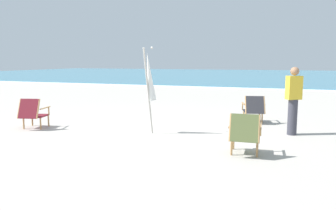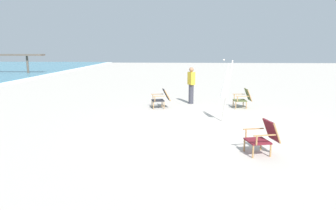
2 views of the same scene
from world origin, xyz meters
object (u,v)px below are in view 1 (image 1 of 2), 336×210
at_px(umbrella_furled_white, 149,77).
at_px(person_near_chairs, 293,100).
at_px(beach_chair_front_right, 33,113).
at_px(beach_chair_back_right, 254,108).
at_px(beach_chair_back_left, 245,133).

bearing_deg(umbrella_furled_white, person_near_chairs, 18.19).
bearing_deg(beach_chair_front_right, person_near_chairs, 13.79).
height_order(beach_chair_back_right, person_near_chairs, person_near_chairs).
distance_m(beach_chair_front_right, person_near_chairs, 6.58).
distance_m(beach_chair_back_right, umbrella_furled_white, 3.37).
bearing_deg(beach_chair_back_left, umbrella_furled_white, 155.69).
height_order(beach_chair_back_left, beach_chair_front_right, beach_chair_back_left).
bearing_deg(beach_chair_front_right, umbrella_furled_white, 8.99).
xyz_separation_m(beach_chair_front_right, umbrella_furled_white, (3.11, 0.49, 0.95)).
bearing_deg(person_near_chairs, beach_chair_front_right, -166.21).
relative_size(umbrella_furled_white, person_near_chairs, 1.30).
xyz_separation_m(beach_chair_back_left, umbrella_furled_white, (-2.40, 1.08, 0.95)).
xyz_separation_m(beach_chair_front_right, beach_chair_back_right, (5.36, 2.81, -0.01)).
xyz_separation_m(beach_chair_back_right, umbrella_furled_white, (-2.25, -2.32, 0.96)).
relative_size(beach_chair_front_right, person_near_chairs, 0.50).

